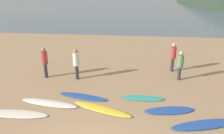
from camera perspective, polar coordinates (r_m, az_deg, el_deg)
name	(u,v)px	position (r m, az deg, el deg)	size (l,w,h in m)	color
ground_plane	(115,57)	(15.94, 0.82, 2.36)	(120.00, 120.00, 0.20)	#997C5B
surfboard_0	(15,114)	(10.12, -22.26, -10.39)	(2.62, 0.60, 0.07)	silver
surfboard_1	(49,103)	(10.41, -14.87, -8.39)	(2.55, 0.50, 0.09)	white
surfboard_2	(83,97)	(10.68, -6.94, -7.07)	(2.29, 0.49, 0.06)	#1E479E
surfboard_3	(102,109)	(9.68, -2.46, -10.08)	(2.59, 0.50, 0.08)	yellow
surfboard_4	(142,98)	(10.57, 7.28, -7.40)	(1.91, 0.51, 0.06)	teal
surfboard_5	(169,110)	(9.87, 13.62, -10.10)	(2.01, 0.60, 0.07)	#1E479E
surfboard_6	(205,124)	(9.41, 21.35, -12.74)	(2.58, 0.57, 0.08)	#1E479E
person_0	(45,60)	(12.73, -15.90, 1.59)	(0.33, 0.33, 1.63)	#2D2D38
person_1	(173,55)	(13.47, 14.45, 2.84)	(0.33, 0.33, 1.63)	#2D2D38
person_2	(76,62)	(12.18, -8.58, 1.31)	(0.33, 0.33, 1.63)	#2D2D38
person_3	(180,63)	(12.44, 16.08, 0.89)	(0.31, 0.31, 1.55)	#2D2D38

